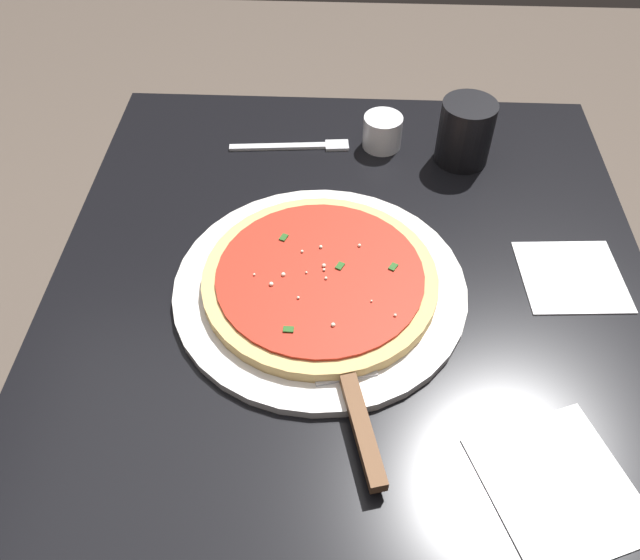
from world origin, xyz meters
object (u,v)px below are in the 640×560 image
cup_small_sauce (382,132)px  fork (297,146)px  pizza (320,279)px  serving_plate (320,288)px  cup_tall_drink (465,132)px  napkin_folded_right (559,487)px  napkin_loose_left (571,276)px  pizza_server (353,398)px

cup_small_sauce → fork: cup_small_sauce is taller
pizza → serving_plate: bearing=-14.9°
cup_small_sauce → cup_tall_drink: bearing=-103.3°
cup_small_sauce → napkin_folded_right: bearing=-163.4°
cup_small_sauce → fork: 0.13m
serving_plate → cup_tall_drink: cup_tall_drink is taller
cup_tall_drink → cup_small_sauce: size_ratio=1.62×
serving_plate → napkin_folded_right: serving_plate is taller
cup_small_sauce → fork: (-0.01, 0.13, -0.02)m
napkin_loose_left → fork: (0.26, 0.37, 0.00)m
pizza → napkin_loose_left: (0.04, -0.32, -0.02)m
pizza_server → cup_small_sauce: size_ratio=3.75×
serving_plate → napkin_loose_left: serving_plate is taller
pizza_server → napkin_folded_right: pizza_server is taller
fork → cup_tall_drink: bearing=-93.9°
napkin_folded_right → fork: fork is taller
serving_plate → fork: size_ratio=1.95×
pizza → pizza_server: pizza is taller
pizza_server → fork: bearing=11.3°
pizza → napkin_folded_right: bearing=-135.0°
napkin_folded_right → napkin_loose_left: 0.29m
cup_tall_drink → napkin_folded_right: (-0.53, -0.04, -0.05)m
napkin_folded_right → serving_plate: bearing=45.0°
cup_small_sauce → napkin_folded_right: 0.58m
serving_plate → napkin_loose_left: bearing=-83.2°
pizza_server → cup_tall_drink: (0.44, -0.16, 0.03)m
pizza_server → napkin_folded_right: bearing=-112.0°
cup_tall_drink → cup_small_sauce: bearing=76.7°
pizza_server → cup_small_sauce: 0.47m
pizza_server → cup_small_sauce: (0.47, -0.04, 0.01)m
napkin_folded_right → fork: 0.62m
serving_plate → pizza: pizza is taller
fork → serving_plate: bearing=-170.5°
pizza → fork: pizza is taller
serving_plate → napkin_folded_right: 0.35m
cup_tall_drink → fork: cup_tall_drink is taller
pizza → fork: 0.30m
fork → cup_small_sauce: bearing=-85.2°
cup_tall_drink → napkin_loose_left: 0.27m
serving_plate → cup_small_sauce: cup_small_sauce is taller
cup_small_sauce → serving_plate: bearing=165.0°
serving_plate → fork: (0.30, 0.05, -0.00)m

